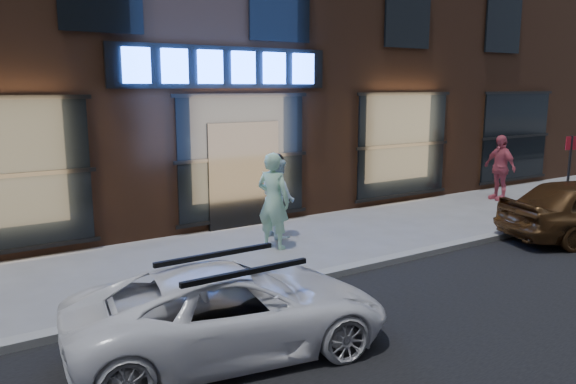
# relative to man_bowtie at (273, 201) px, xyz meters

# --- Properties ---
(ground) EXTENTS (90.00, 90.00, 0.00)m
(ground) POSITION_rel_man_bowtie_xyz_m (0.38, -2.02, -0.97)
(ground) COLOR slate
(ground) RESTS_ON ground
(curb) EXTENTS (60.00, 0.25, 0.12)m
(curb) POSITION_rel_man_bowtie_xyz_m (0.38, -2.02, -0.91)
(curb) COLOR gray
(curb) RESTS_ON ground
(storefront_building) EXTENTS (30.20, 8.28, 10.30)m
(storefront_building) POSITION_rel_man_bowtie_xyz_m (0.38, 5.97, 4.18)
(storefront_building) COLOR #54301E
(storefront_building) RESTS_ON ground
(man_bowtie) EXTENTS (0.73, 0.84, 1.93)m
(man_bowtie) POSITION_rel_man_bowtie_xyz_m (0.00, 0.00, 0.00)
(man_bowtie) COLOR #A7DCB8
(man_bowtie) RESTS_ON ground
(man_cap) EXTENTS (0.76, 0.92, 1.72)m
(man_cap) POSITION_rel_man_bowtie_xyz_m (0.55, 0.71, -0.10)
(man_cap) COLOR white
(man_cap) RESTS_ON ground
(passerby) EXTENTS (0.60, 1.14, 1.85)m
(passerby) POSITION_rel_man_bowtie_xyz_m (7.99, 0.69, -0.04)
(passerby) COLOR #C85265
(passerby) RESTS_ON ground
(white_suv) EXTENTS (4.12, 2.39, 1.08)m
(white_suv) POSITION_rel_man_bowtie_xyz_m (-2.78, -3.54, -0.43)
(white_suv) COLOR white
(white_suv) RESTS_ON ground
(sign_post) EXTENTS (0.32, 0.11, 2.03)m
(sign_post) POSITION_rel_man_bowtie_xyz_m (7.37, -1.71, 0.26)
(sign_post) COLOR #262628
(sign_post) RESTS_ON ground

